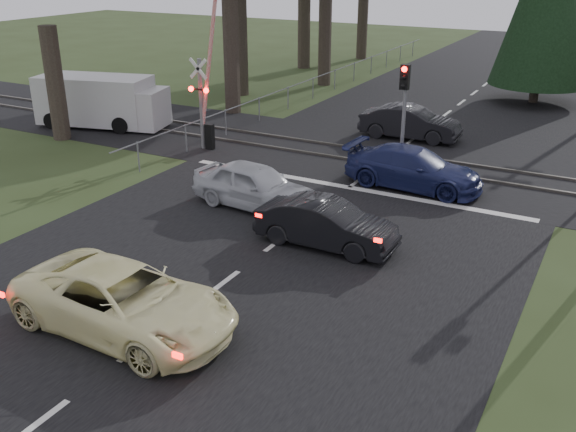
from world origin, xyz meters
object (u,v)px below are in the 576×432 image
Objects in this scene: crossing_signal at (205,101)px; dark_car_far at (410,123)px; cream_coupe at (124,301)px; white_van at (104,101)px; dark_hatchback at (326,224)px; blue_sedan at (414,168)px; silver_car at (255,186)px; traffic_signal_center at (404,100)px.

crossing_signal is 9.18m from dark_car_far.
cream_coupe is at bearing -62.32° from crossing_signal.
white_van reaches higher than cream_coupe.
dark_hatchback is 0.92× the size of dark_car_far.
dark_hatchback is 0.83× the size of blue_sedan.
cream_coupe is (6.58, -12.54, -1.32)m from crossing_signal.
dark_car_far is (-2.17, 6.15, 0.02)m from blue_sedan.
silver_car is at bearing 140.19° from blue_sedan.
cream_coupe is 0.82× the size of white_van.
traffic_signal_center is 0.63× the size of white_van.
blue_sedan is (0.97, -1.35, -2.09)m from traffic_signal_center.
crossing_signal reaches higher than dark_car_far.
cream_coupe is 1.19× the size of dark_car_far.
white_van is at bearing 46.05° from cream_coupe.
blue_sedan is at bearing -36.71° from silver_car.
dark_hatchback is (2.04, 6.13, -0.07)m from cream_coupe.
blue_sedan is 6.53m from dark_car_far.
white_van is (-13.59, -4.86, 0.48)m from dark_car_far.
crossing_signal is 14.22m from cream_coupe.
crossing_signal is at bearing 53.40° from dark_hatchback.
silver_car is (-3.00, -5.68, -2.06)m from traffic_signal_center.
traffic_signal_center reaches higher than blue_sedan.
crossing_signal is at bearing 29.34° from cream_coupe.
blue_sedan is at bearing -19.32° from white_van.
dark_hatchback is 0.94× the size of silver_car.
dark_car_far is at bearing 104.03° from traffic_signal_center.
white_van is at bearing -179.78° from traffic_signal_center.
silver_car is 10.63m from dark_car_far.
silver_car is (-1.30, 7.75, 0.00)m from cream_coupe.
cream_coupe is at bearing -97.21° from traffic_signal_center.
dark_car_far reaches higher than blue_sedan.
silver_car is 5.87m from blue_sedan.
dark_car_far is (0.50, 18.23, -0.00)m from cream_coupe.
cream_coupe is at bearing -60.23° from white_van.
dark_car_far is at bearing 5.06° from white_van.
white_van is at bearing 88.07° from blue_sedan.
dark_car_far is 14.44m from white_van.
crossing_signal is at bearing -21.91° from white_van.
blue_sedan is at bearing -6.01° from dark_hatchback.
traffic_signal_center is at bearing 2.73° from dark_hatchback.
dark_car_far is (7.07, 5.69, -1.32)m from crossing_signal.
crossing_signal reaches higher than dark_hatchback.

